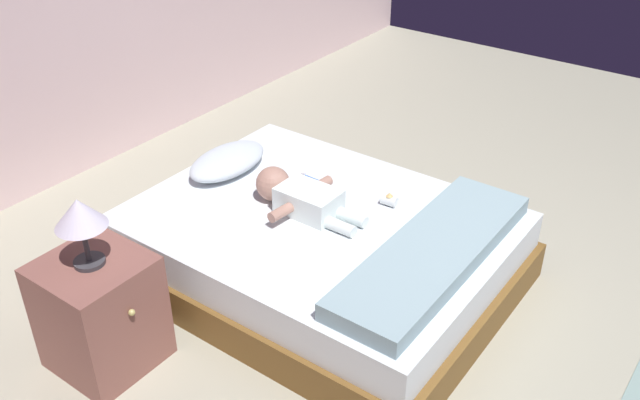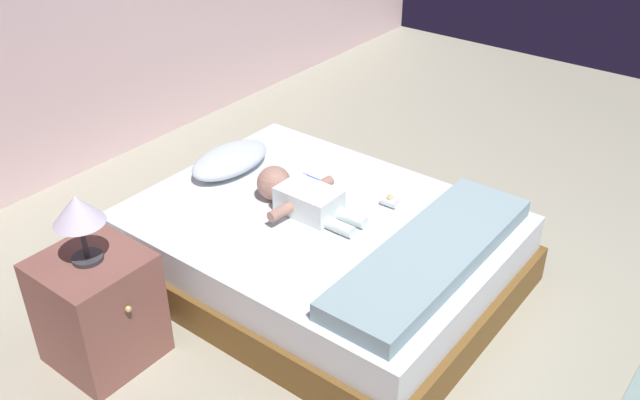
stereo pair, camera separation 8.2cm
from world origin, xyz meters
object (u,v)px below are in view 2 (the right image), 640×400
object	(u,v)px
pillow	(230,160)
lamp	(78,212)
bed	(320,248)
baby_bottle	(390,201)
baby	(298,196)
nightstand	(99,309)
toothbrush	(312,178)

from	to	relation	value
pillow	lamp	size ratio (longest dim) A/B	1.63
lamp	bed	bearing A→B (deg)	-22.13
pillow	baby_bottle	bearing A→B (deg)	-76.56
baby	lamp	distance (m)	1.18
nightstand	baby_bottle	distance (m)	1.57
bed	nightstand	bearing A→B (deg)	157.88
pillow	nightstand	xyz separation A→B (m)	(-1.18, -0.28, -0.19)
bed	nightstand	xyz separation A→B (m)	(-1.10, 0.45, 0.08)
baby	nightstand	bearing A→B (deg)	164.34
toothbrush	lamp	world-z (taller)	lamp
bed	lamp	xyz separation A→B (m)	(-1.10, 0.45, 0.61)
toothbrush	nightstand	world-z (taller)	nightstand
baby_bottle	nightstand	bearing A→B (deg)	154.15
toothbrush	baby_bottle	size ratio (longest dim) A/B	1.59
pillow	baby_bottle	distance (m)	0.99
nightstand	baby_bottle	world-z (taller)	nightstand
lamp	baby	bearing A→B (deg)	-15.66
pillow	lamp	xyz separation A→B (m)	(-1.18, -0.28, 0.34)
pillow	toothbrush	size ratio (longest dim) A/B	3.76
pillow	baby	distance (m)	0.59
nightstand	bed	bearing A→B (deg)	-22.12
pillow	lamp	distance (m)	1.26
baby_bottle	pillow	bearing A→B (deg)	103.44
nightstand	lamp	bearing A→B (deg)	90.00
bed	baby	size ratio (longest dim) A/B	2.98
toothbrush	baby_bottle	world-z (taller)	baby_bottle
nightstand	lamp	size ratio (longest dim) A/B	1.71
pillow	lamp	bearing A→B (deg)	-166.60
pillow	baby	size ratio (longest dim) A/B	0.82
toothbrush	bed	bearing A→B (deg)	-135.91
lamp	baby_bottle	xyz separation A→B (m)	(1.41, -0.68, -0.37)
bed	pillow	xyz separation A→B (m)	(0.08, 0.73, 0.27)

